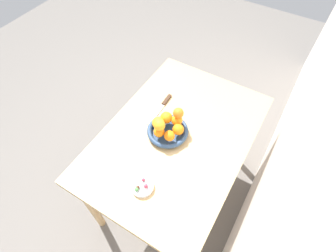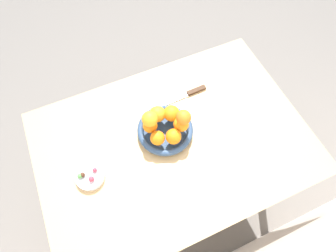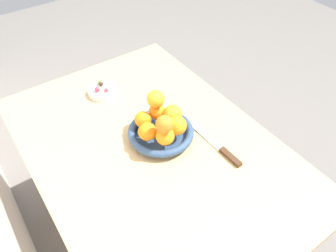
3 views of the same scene
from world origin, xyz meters
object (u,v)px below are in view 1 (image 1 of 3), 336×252
at_px(orange_5, 159,132).
at_px(orange_7, 178,113).
at_px(candy_dish, 142,186).
at_px(orange_2, 177,120).
at_px(orange_3, 166,118).
at_px(orange_4, 158,123).
at_px(knife, 162,106).
at_px(fruit_bowl, 168,131).
at_px(orange_6, 159,125).
at_px(orange_0, 169,136).
at_px(candy_ball_3, 146,186).
at_px(candy_ball_2, 136,189).
at_px(dining_table, 176,144).
at_px(orange_1, 178,129).
at_px(candy_ball_1, 144,180).
at_px(candy_ball_0, 136,189).
at_px(candy_ball_4, 139,188).

xyz_separation_m(orange_5, orange_7, (-0.12, 0.05, 0.06)).
xyz_separation_m(candy_dish, orange_2, (-0.40, -0.04, 0.06)).
relative_size(orange_3, orange_4, 1.00).
bearing_deg(knife, orange_3, 42.52).
relative_size(fruit_bowl, orange_4, 3.44).
bearing_deg(orange_6, orange_0, 95.09).
relative_size(orange_7, candy_ball_3, 2.82).
bearing_deg(orange_5, candy_dish, 15.75).
bearing_deg(candy_ball_2, orange_3, -168.52).
distance_m(orange_4, orange_7, 0.12).
distance_m(orange_4, knife, 0.19).
bearing_deg(orange_3, fruit_bowl, 39.04).
bearing_deg(dining_table, fruit_bowl, -72.86).
distance_m(dining_table, candy_dish, 0.37).
xyz_separation_m(orange_1, knife, (-0.14, -0.19, -0.07)).
distance_m(orange_0, candy_ball_1, 0.27).
distance_m(orange_5, candy_ball_0, 0.32).
bearing_deg(orange_5, orange_4, -142.94).
relative_size(orange_5, candy_ball_3, 2.87).
distance_m(candy_dish, orange_4, 0.35).
bearing_deg(candy_ball_2, candy_dish, 161.56).
height_order(orange_0, candy_ball_1, orange_0).
relative_size(fruit_bowl, orange_5, 3.89).
height_order(orange_1, candy_ball_3, orange_1).
height_order(orange_1, candy_ball_2, orange_1).
height_order(orange_3, candy_ball_3, orange_3).
distance_m(orange_1, knife, 0.25).
bearing_deg(candy_ball_3, candy_ball_0, -42.51).
bearing_deg(candy_ball_3, fruit_bowl, -166.82).
xyz_separation_m(candy_ball_0, candy_ball_1, (-0.06, 0.01, -0.00)).
distance_m(candy_dish, orange_6, 0.32).
relative_size(orange_4, candy_ball_1, 4.03).
relative_size(orange_3, candy_ball_0, 3.53).
distance_m(candy_ball_2, knife, 0.55).
distance_m(dining_table, orange_6, 0.24).
bearing_deg(orange_3, orange_1, 69.98).
bearing_deg(orange_4, orange_6, 40.57).
bearing_deg(knife, orange_1, 53.83).
bearing_deg(candy_ball_3, orange_4, -157.56).
bearing_deg(candy_ball_2, orange_1, 178.34).
xyz_separation_m(fruit_bowl, orange_5, (0.06, -0.02, 0.05)).
bearing_deg(orange_0, orange_5, -84.16).
xyz_separation_m(orange_2, orange_3, (0.02, -0.06, 0.00)).
distance_m(candy_ball_1, knife, 0.50).
bearing_deg(orange_6, candy_ball_4, 13.08).
distance_m(orange_0, orange_4, 0.10).
bearing_deg(orange_1, knife, -126.17).
relative_size(orange_0, orange_1, 0.93).
xyz_separation_m(orange_2, orange_7, (-0.00, 0.00, 0.06)).
xyz_separation_m(orange_1, candy_ball_3, (0.34, 0.02, -0.04)).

